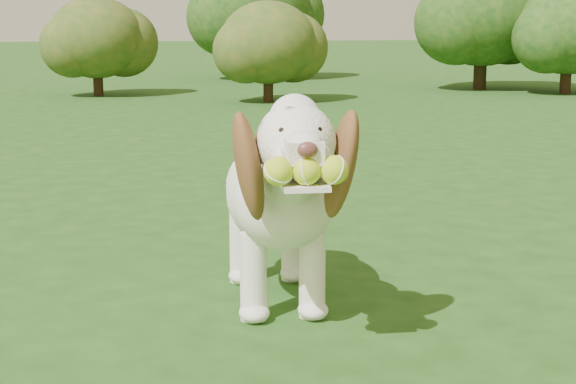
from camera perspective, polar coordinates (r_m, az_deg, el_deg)
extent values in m
plane|color=#1B4012|center=(3.61, -4.70, -7.10)|extent=(80.00, 80.00, 0.00)
ellipsoid|color=white|center=(3.55, -0.92, -0.20)|extent=(0.39, 0.75, 0.40)
ellipsoid|color=white|center=(3.27, -0.28, -0.39)|extent=(0.39, 0.39, 0.38)
ellipsoid|color=white|center=(3.81, -1.42, 0.40)|extent=(0.35, 0.35, 0.35)
cylinder|color=white|center=(3.11, 0.09, 0.90)|extent=(0.21, 0.31, 0.30)
sphere|color=white|center=(2.94, 0.51, 3.21)|extent=(0.27, 0.27, 0.27)
sphere|color=white|center=(2.95, 0.44, 4.68)|extent=(0.18, 0.18, 0.18)
cube|color=white|center=(2.79, 0.98, 2.66)|extent=(0.11, 0.16, 0.07)
ellipsoid|color=#592D28|center=(2.71, 1.27, 2.75)|extent=(0.07, 0.04, 0.05)
cube|color=white|center=(2.79, 1.03, 0.43)|extent=(0.15, 0.17, 0.02)
ellipsoid|color=brown|center=(2.94, -2.57, 1.65)|extent=(0.15, 0.25, 0.42)
ellipsoid|color=brown|center=(2.99, 3.47, 1.79)|extent=(0.16, 0.26, 0.42)
cylinder|color=white|center=(3.95, -1.69, 1.47)|extent=(0.07, 0.19, 0.15)
cylinder|color=white|center=(3.35, -2.25, -5.48)|extent=(0.10, 0.10, 0.34)
cylinder|color=white|center=(3.38, 1.57, -5.33)|extent=(0.10, 0.10, 0.34)
cylinder|color=white|center=(3.83, -3.04, -3.36)|extent=(0.10, 0.10, 0.34)
cylinder|color=white|center=(3.85, 0.31, -3.25)|extent=(0.10, 0.10, 0.34)
sphere|color=#A7CF1F|center=(2.73, -0.64, 1.35)|extent=(0.09, 0.09, 0.09)
sphere|color=#A7CF1F|center=(2.74, 1.19, 1.39)|extent=(0.09, 0.09, 0.09)
sphere|color=#A7CF1F|center=(2.76, 2.99, 1.44)|extent=(0.09, 0.09, 0.09)
cylinder|color=#382314|center=(14.49, 12.32, 7.80)|extent=(0.20, 0.20, 0.66)
ellipsoid|color=#133F14|center=(14.46, 12.47, 11.26)|extent=(1.97, 1.97, 1.68)
cylinder|color=#382314|center=(13.25, -12.18, 7.08)|extent=(0.14, 0.14, 0.46)
ellipsoid|color=#133F14|center=(13.22, -12.29, 9.73)|extent=(1.38, 1.38, 1.17)
cylinder|color=#382314|center=(13.94, 17.51, 7.14)|extent=(0.16, 0.16, 0.52)
ellipsoid|color=#133F14|center=(13.91, 17.69, 10.01)|extent=(1.57, 1.57, 1.34)
cylinder|color=#382314|center=(16.53, -2.26, 8.53)|extent=(0.22, 0.22, 0.71)
ellipsoid|color=#133F14|center=(16.51, -2.28, 11.81)|extent=(2.13, 2.13, 1.81)
cylinder|color=#382314|center=(12.02, -1.29, 6.87)|extent=(0.14, 0.14, 0.44)
ellipsoid|color=#133F14|center=(11.99, -1.30, 9.64)|extent=(1.31, 1.31, 1.11)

